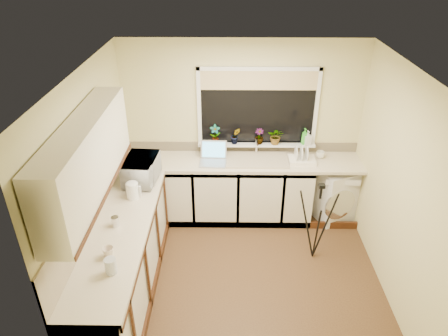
{
  "coord_description": "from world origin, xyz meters",
  "views": [
    {
      "loc": [
        -0.18,
        -3.66,
        3.52
      ],
      "look_at": [
        -0.23,
        0.55,
        1.15
      ],
      "focal_mm": 32.95,
      "sensor_mm": 36.0,
      "label": 1
    }
  ],
  "objects_px": {
    "dish_rack": "(302,160)",
    "soap_bottle_clear": "(308,138)",
    "microwave": "(141,170)",
    "plant_b": "(235,136)",
    "laptop": "(213,157)",
    "cup_left": "(108,252)",
    "washing_machine": "(335,192)",
    "tripod": "(317,222)",
    "plant_a": "(215,134)",
    "plant_c": "(259,136)",
    "soap_bottle_green": "(305,136)",
    "steel_jar": "(115,222)",
    "kettle": "(133,191)",
    "plant_d": "(276,136)",
    "cup_back": "(320,155)",
    "glass_jug": "(111,266)"
  },
  "relations": [
    {
      "from": "dish_rack",
      "to": "steel_jar",
      "type": "bearing_deg",
      "value": -145.58
    },
    {
      "from": "soap_bottle_clear",
      "to": "cup_back",
      "type": "bearing_deg",
      "value": -32.5
    },
    {
      "from": "kettle",
      "to": "plant_c",
      "type": "relative_size",
      "value": 0.88
    },
    {
      "from": "tripod",
      "to": "soap_bottle_green",
      "type": "xyz_separation_m",
      "value": [
        -0.04,
        1.08,
        0.63
      ]
    },
    {
      "from": "soap_bottle_clear",
      "to": "cup_left",
      "type": "height_order",
      "value": "soap_bottle_clear"
    },
    {
      "from": "laptop",
      "to": "tripod",
      "type": "relative_size",
      "value": 0.34
    },
    {
      "from": "plant_d",
      "to": "tripod",
      "type": "bearing_deg",
      "value": -68.3
    },
    {
      "from": "kettle",
      "to": "cup_left",
      "type": "xyz_separation_m",
      "value": [
        -0.02,
        -1.0,
        -0.04
      ]
    },
    {
      "from": "laptop",
      "to": "soap_bottle_green",
      "type": "distance_m",
      "value": 1.27
    },
    {
      "from": "tripod",
      "to": "soap_bottle_clear",
      "type": "relative_size",
      "value": 5.31
    },
    {
      "from": "glass_jug",
      "to": "soap_bottle_clear",
      "type": "distance_m",
      "value": 3.15
    },
    {
      "from": "soap_bottle_green",
      "to": "dish_rack",
      "type": "bearing_deg",
      "value": -102.02
    },
    {
      "from": "plant_d",
      "to": "soap_bottle_clear",
      "type": "height_order",
      "value": "plant_d"
    },
    {
      "from": "washing_machine",
      "to": "kettle",
      "type": "relative_size",
      "value": 4.17
    },
    {
      "from": "soap_bottle_clear",
      "to": "tripod",
      "type": "bearing_deg",
      "value": -90.02
    },
    {
      "from": "cup_left",
      "to": "washing_machine",
      "type": "bearing_deg",
      "value": 36.58
    },
    {
      "from": "tripod",
      "to": "plant_d",
      "type": "distance_m",
      "value": 1.32
    },
    {
      "from": "laptop",
      "to": "cup_left",
      "type": "xyz_separation_m",
      "value": [
        -0.91,
        -1.9,
        -0.02
      ]
    },
    {
      "from": "steel_jar",
      "to": "plant_a",
      "type": "distance_m",
      "value": 1.95
    },
    {
      "from": "dish_rack",
      "to": "soap_bottle_clear",
      "type": "bearing_deg",
      "value": 69.48
    },
    {
      "from": "laptop",
      "to": "microwave",
      "type": "height_order",
      "value": "microwave"
    },
    {
      "from": "plant_a",
      "to": "cup_back",
      "type": "distance_m",
      "value": 1.45
    },
    {
      "from": "tripod",
      "to": "plant_a",
      "type": "height_order",
      "value": "plant_a"
    },
    {
      "from": "cup_back",
      "to": "plant_d",
      "type": "bearing_deg",
      "value": 169.11
    },
    {
      "from": "laptop",
      "to": "tripod",
      "type": "bearing_deg",
      "value": -30.76
    },
    {
      "from": "washing_machine",
      "to": "soap_bottle_clear",
      "type": "relative_size",
      "value": 3.91
    },
    {
      "from": "plant_c",
      "to": "soap_bottle_green",
      "type": "distance_m",
      "value": 0.62
    },
    {
      "from": "glass_jug",
      "to": "washing_machine",
      "type": "bearing_deg",
      "value": 40.32
    },
    {
      "from": "microwave",
      "to": "plant_d",
      "type": "xyz_separation_m",
      "value": [
        1.7,
        0.74,
        0.12
      ]
    },
    {
      "from": "cup_left",
      "to": "kettle",
      "type": "bearing_deg",
      "value": 88.63
    },
    {
      "from": "tripod",
      "to": "plant_c",
      "type": "relative_size",
      "value": 5.01
    },
    {
      "from": "soap_bottle_green",
      "to": "tripod",
      "type": "bearing_deg",
      "value": -87.97
    },
    {
      "from": "cup_left",
      "to": "soap_bottle_green",
      "type": "bearing_deg",
      "value": 44.81
    },
    {
      "from": "microwave",
      "to": "kettle",
      "type": "bearing_deg",
      "value": 179.3
    },
    {
      "from": "steel_jar",
      "to": "soap_bottle_clear",
      "type": "height_order",
      "value": "soap_bottle_clear"
    },
    {
      "from": "microwave",
      "to": "plant_b",
      "type": "xyz_separation_m",
      "value": [
        1.15,
        0.75,
        0.12
      ]
    },
    {
      "from": "laptop",
      "to": "plant_a",
      "type": "relative_size",
      "value": 1.35
    },
    {
      "from": "laptop",
      "to": "steel_jar",
      "type": "height_order",
      "value": "laptop"
    },
    {
      "from": "plant_d",
      "to": "cup_back",
      "type": "height_order",
      "value": "plant_d"
    },
    {
      "from": "plant_d",
      "to": "cup_left",
      "type": "bearing_deg",
      "value": -129.62
    },
    {
      "from": "washing_machine",
      "to": "tripod",
      "type": "height_order",
      "value": "tripod"
    },
    {
      "from": "tripod",
      "to": "steel_jar",
      "type": "xyz_separation_m",
      "value": [
        -2.23,
        -0.59,
        0.42
      ]
    },
    {
      "from": "cup_left",
      "to": "cup_back",
      "type": "bearing_deg",
      "value": 40.41
    },
    {
      "from": "tripod",
      "to": "cup_back",
      "type": "xyz_separation_m",
      "value": [
        0.18,
        0.96,
        0.42
      ]
    },
    {
      "from": "tripod",
      "to": "glass_jug",
      "type": "distance_m",
      "value": 2.5
    },
    {
      "from": "washing_machine",
      "to": "dish_rack",
      "type": "height_order",
      "value": "dish_rack"
    },
    {
      "from": "dish_rack",
      "to": "soap_bottle_green",
      "type": "bearing_deg",
      "value": 78.83
    },
    {
      "from": "tripod",
      "to": "dish_rack",
      "type": "bearing_deg",
      "value": 74.45
    },
    {
      "from": "plant_a",
      "to": "laptop",
      "type": "bearing_deg",
      "value": -94.98
    },
    {
      "from": "kettle",
      "to": "tripod",
      "type": "relative_size",
      "value": 0.18
    }
  ]
}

